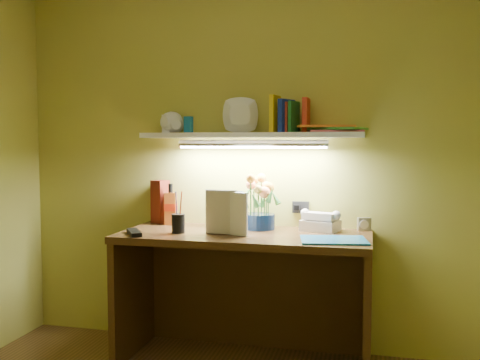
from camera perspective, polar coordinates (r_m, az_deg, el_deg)
name	(u,v)px	position (r m, az deg, el deg)	size (l,w,h in m)	color
desk	(244,299)	(3.09, 0.44, -12.54)	(1.40, 0.60, 0.75)	#3C2510
flower_bouquet	(260,202)	(3.13, 2.12, -2.41)	(0.20, 0.20, 0.31)	#0B1A37
telephone	(320,220)	(3.12, 8.57, -4.27)	(0.20, 0.15, 0.12)	silver
desk_clock	(364,224)	(3.17, 13.10, -4.60)	(0.07, 0.04, 0.07)	#AFAFB4
whisky_bottle	(171,204)	(3.33, -7.40, -2.57)	(0.07, 0.07, 0.25)	#B4551B
whisky_box	(160,202)	(3.41, -8.50, -2.30)	(0.09, 0.09, 0.27)	maroon
pen_cup	(178,217)	(3.02, -6.61, -3.93)	(0.07, 0.07, 0.18)	black
art_card	(225,209)	(3.21, -1.59, -3.12)	(0.22, 0.04, 0.22)	white
tv_remote	(134,232)	(3.02, -11.23, -5.51)	(0.06, 0.20, 0.02)	black
blue_folder	(334,240)	(2.82, 9.94, -6.32)	(0.34, 0.25, 0.01)	#1670AB
desk_book_a	(206,211)	(2.99, -3.69, -3.37)	(0.18, 0.02, 0.25)	beige
desk_book_b	(222,212)	(2.98, -1.92, -3.47)	(0.17, 0.02, 0.24)	white
wall_shelf	(252,129)	(3.15, 1.33, 5.45)	(1.32, 0.33, 0.24)	white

